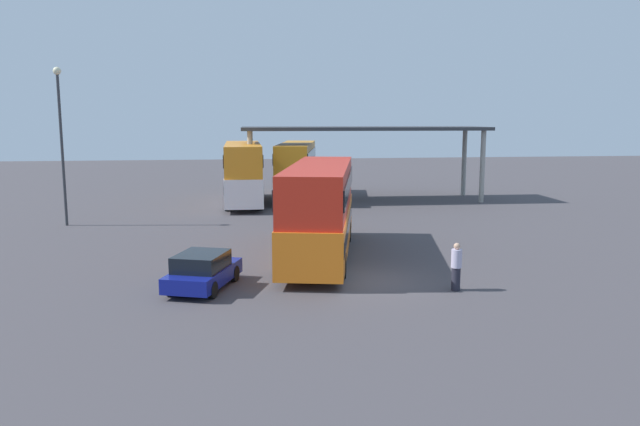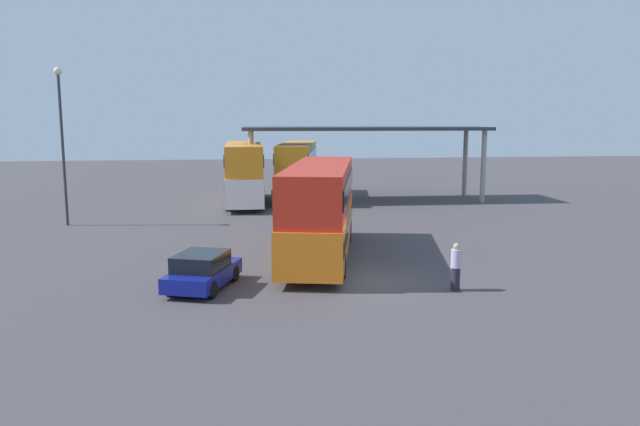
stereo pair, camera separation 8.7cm
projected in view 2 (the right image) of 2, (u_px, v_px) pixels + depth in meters
ground_plane at (364, 281)px, 23.35m from camera, size 140.00×140.00×0.00m
double_decker_main at (320, 207)px, 27.01m from camera, size 4.85×11.70×4.14m
parked_hatchback at (202, 271)px, 22.20m from camera, size 2.83×4.04×1.35m
double_decker_near_canopy at (244, 171)px, 43.89m from camera, size 2.58×10.57×4.35m
double_decker_mid_row at (297, 168)px, 47.00m from camera, size 4.26×11.24×4.25m
depot_canopy at (365, 132)px, 45.31m from camera, size 18.23×5.68×5.51m
lamppost_tall at (62, 129)px, 34.55m from camera, size 0.44×0.44×8.98m
pedestrian_waiting at (456, 267)px, 21.94m from camera, size 0.38×0.38×1.75m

